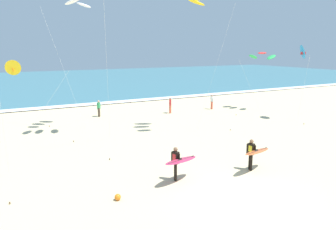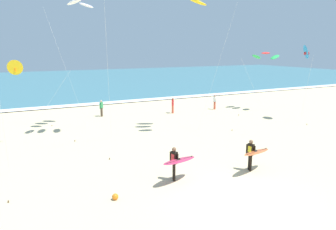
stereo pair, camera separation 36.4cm
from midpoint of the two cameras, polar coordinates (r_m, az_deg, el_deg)
name	(u,v)px [view 1 (the left image)]	position (r m, az deg, el deg)	size (l,w,h in m)	color
ground_plane	(243,196)	(14.83, 12.65, -14.06)	(160.00, 160.00, 0.00)	beige
ocean_water	(52,81)	(66.92, -20.27, 5.71)	(160.00, 60.00, 0.08)	teal
shoreline_foam	(91,104)	(37.92, -14.00, 1.94)	(160.00, 1.79, 0.01)	white
surfer_lead	(178,161)	(15.59, 1.20, -8.24)	(2.27, 1.32, 1.71)	black
surfer_trailing	(254,152)	(17.43, 14.60, -6.46)	(2.36, 1.20, 1.71)	black
kite_delta_cobalt_mid	(303,52)	(30.72, 22.82, 10.41)	(1.60, 2.22, 6.74)	#2D99DB
kite_arc_scarlet_far	(262,56)	(34.80, 16.26, 10.20)	(5.23, 3.02, 6.03)	green
kite_delta_golden_low	(14,68)	(22.82, -26.42, 7.57)	(3.84, 1.06, 5.70)	yellow
kite_arc_violet_close	(78,2)	(26.33, -16.25, 18.92)	(3.81, 3.38, 10.20)	white
bystander_green_top	(99,108)	(30.93, -12.65, 1.17)	(0.41, 0.34, 1.59)	#4C3D2D
bystander_red_top	(170,105)	(31.82, 0.08, 1.76)	(0.33, 0.42, 1.59)	#D8593F
bystander_white_top	(212,102)	(34.24, 7.58, 2.38)	(0.22, 0.50, 1.59)	#D8593F
beach_ball	(118,197)	(14.29, -9.77, -14.35)	(0.28, 0.28, 0.28)	orange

